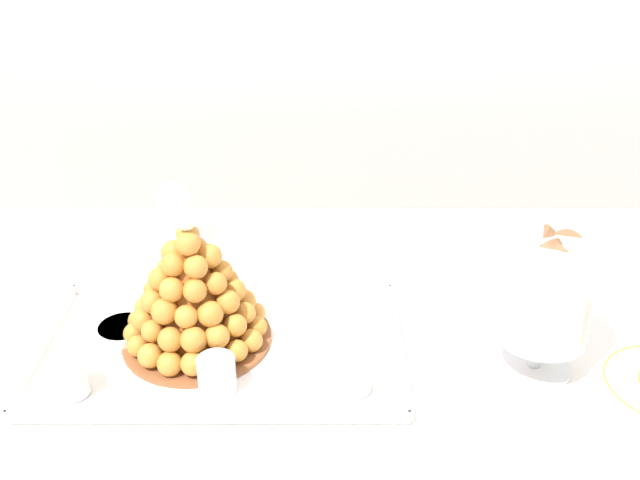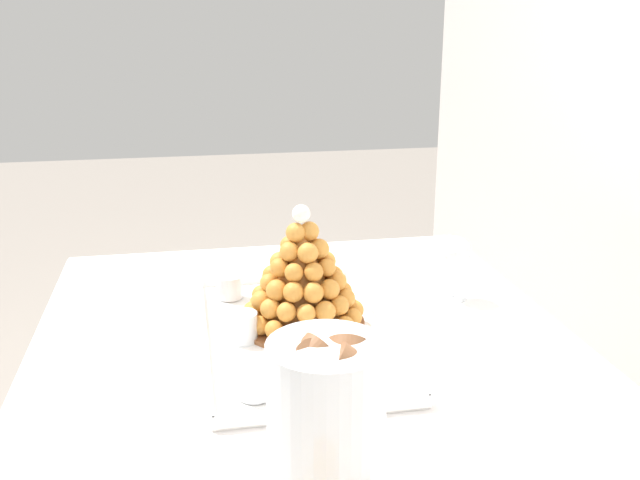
% 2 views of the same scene
% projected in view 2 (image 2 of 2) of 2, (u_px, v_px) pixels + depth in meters
% --- Properties ---
extents(buffet_table, '(1.65, 1.02, 0.74)m').
position_uv_depth(buffet_table, '(333.00, 453.00, 1.12)').
color(buffet_table, brown).
rests_on(buffet_table, ground_plane).
extents(serving_tray, '(0.58, 0.34, 0.02)m').
position_uv_depth(serving_tray, '(295.00, 336.00, 1.33)').
color(serving_tray, white).
rests_on(serving_tray, buffet_table).
extents(croquembouche, '(0.24, 0.24, 0.24)m').
position_uv_depth(croquembouche, '(303.00, 281.00, 1.35)').
color(croquembouche, brown).
rests_on(croquembouche, serving_tray).
extents(dessert_cup_left, '(0.05, 0.05, 0.05)m').
position_uv_depth(dessert_cup_left, '(230.00, 287.00, 1.50)').
color(dessert_cup_left, silver).
rests_on(dessert_cup_left, serving_tray).
extents(dessert_cup_mid_left, '(0.06, 0.06, 0.05)m').
position_uv_depth(dessert_cup_mid_left, '(242.00, 328.00, 1.30)').
color(dessert_cup_mid_left, silver).
rests_on(dessert_cup_mid_left, serving_tray).
extents(dessert_cup_centre, '(0.06, 0.06, 0.06)m').
position_uv_depth(dessert_cup_centre, '(255.00, 381.00, 1.11)').
color(dessert_cup_centre, silver).
rests_on(dessert_cup_centre, serving_tray).
extents(creme_brulee_ramekin, '(0.09, 0.09, 0.02)m').
position_uv_depth(creme_brulee_ramekin, '(297.00, 295.00, 1.48)').
color(creme_brulee_ramekin, white).
rests_on(creme_brulee_ramekin, serving_tray).
extents(macaron_goblet, '(0.14, 0.14, 0.25)m').
position_uv_depth(macaron_goblet, '(326.00, 411.00, 0.82)').
color(macaron_goblet, white).
rests_on(macaron_goblet, buffet_table).
extents(wine_glass, '(0.07, 0.07, 0.14)m').
position_uv_depth(wine_glass, '(455.00, 254.00, 1.49)').
color(wine_glass, silver).
rests_on(wine_glass, buffet_table).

